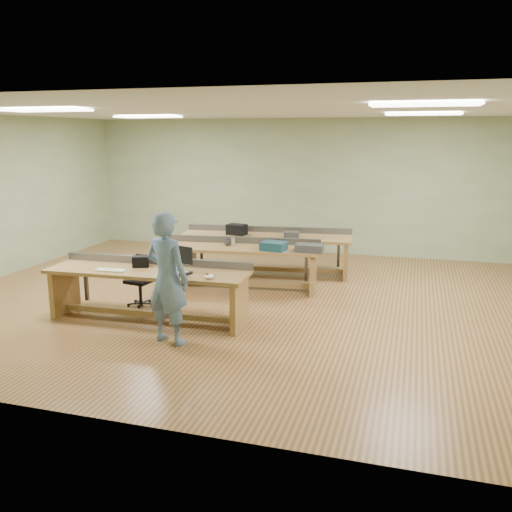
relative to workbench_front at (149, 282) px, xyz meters
name	(u,v)px	position (x,y,z in m)	size (l,w,h in m)	color
floor	(251,301)	(1.15, 1.28, -0.56)	(10.00, 10.00, 0.00)	olive
ceiling	(251,110)	(1.15, 1.28, 2.44)	(10.00, 10.00, 0.00)	silver
wall_back	(303,186)	(1.15, 5.28, 0.94)	(10.00, 0.04, 3.00)	#A8B88C
wall_front	(118,268)	(1.15, -2.72, 0.94)	(10.00, 0.04, 3.00)	#A8B88C
fluor_panels	(251,112)	(1.15, 1.28, 2.41)	(6.20, 3.50, 0.03)	white
workbench_front	(149,282)	(0.00, 0.00, 0.00)	(2.96, 0.90, 0.86)	#A88647
workbench_mid	(237,257)	(0.70, 1.92, 0.00)	(2.94, 1.09, 0.86)	#A88647
workbench_back	(266,245)	(0.89, 3.09, 0.01)	(3.35, 1.24, 0.86)	#A88647
person	(167,278)	(0.66, -0.74, 0.30)	(0.62, 0.41, 1.71)	#6888AA
laptop_base	(178,273)	(0.52, -0.12, 0.21)	(0.32, 0.26, 0.03)	black
laptop_screen	(183,255)	(0.56, -0.01, 0.44)	(0.32, 0.02, 0.25)	black
keyboard	(111,270)	(-0.46, -0.25, 0.20)	(0.42, 0.14, 0.02)	silver
trackball_mouse	(209,276)	(1.03, -0.23, 0.22)	(0.12, 0.15, 0.06)	white
camera_bag	(141,262)	(-0.18, 0.10, 0.27)	(0.23, 0.15, 0.16)	black
task_chair	(142,287)	(-0.43, 0.57, -0.27)	(0.49, 0.49, 0.79)	black
parts_bin_teal	(274,246)	(1.39, 1.79, 0.26)	(0.40, 0.30, 0.14)	#163D48
parts_bin_grey	(309,248)	(1.99, 1.85, 0.25)	(0.45, 0.29, 0.12)	#333335
mug	(228,242)	(0.51, 1.97, 0.25)	(0.14, 0.14, 0.11)	#333335
drinks_can	(233,242)	(0.61, 1.97, 0.26)	(0.07, 0.07, 0.13)	silver
storage_box_back	(237,229)	(0.34, 2.98, 0.29)	(0.35, 0.25, 0.20)	black
tray_back	(291,235)	(1.42, 2.99, 0.25)	(0.28, 0.21, 0.11)	#333335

